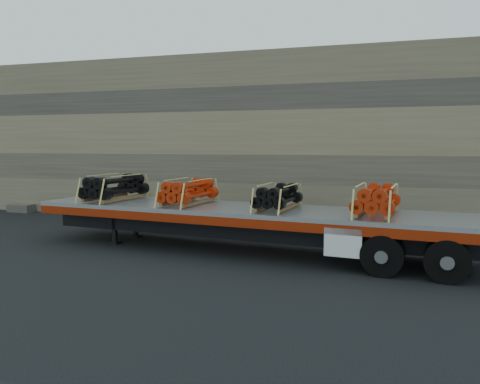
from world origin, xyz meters
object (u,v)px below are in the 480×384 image
object	(u,v)px
bundle_midfront	(189,192)
bundle_midrear	(278,197)
trailer	(246,230)
bundle_rear	(377,200)
bundle_front	(115,188)

from	to	relation	value
bundle_midfront	bundle_midrear	distance (m)	2.93
trailer	bundle_rear	xyz separation A→B (m)	(3.74, -0.39, 1.05)
trailer	bundle_midrear	world-z (taller)	bundle_midrear
bundle_midrear	trailer	bearing A→B (deg)	180.00
bundle_front	trailer	bearing A→B (deg)	0.00
trailer	bundle_midrear	xyz separation A→B (m)	(0.99, -0.10, 1.02)
trailer	bundle_midrear	bearing A→B (deg)	-0.00
bundle_front	bundle_midfront	size ratio (longest dim) A/B	1.09
bundle_midrear	bundle_rear	size ratio (longest dim) A/B	0.90
trailer	bundle_front	xyz separation A→B (m)	(-4.72, 0.49, 1.08)
trailer	bundle_rear	world-z (taller)	bundle_rear
bundle_front	bundle_rear	world-z (taller)	bundle_front
bundle_midfront	bundle_rear	size ratio (longest dim) A/B	0.99
bundle_midfront	bundle_rear	xyz separation A→B (m)	(5.66, -0.59, 0.00)
trailer	bundle_rear	distance (m)	3.90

